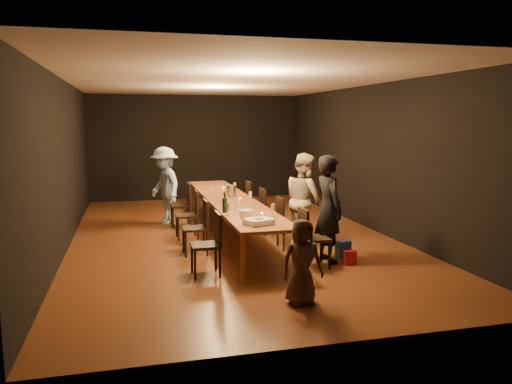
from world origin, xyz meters
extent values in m
plane|color=#452111|center=(0.00, 0.00, 0.00)|extent=(10.00, 10.00, 0.00)
cube|color=black|center=(0.00, 5.00, 1.50)|extent=(6.00, 0.04, 3.00)
cube|color=black|center=(0.00, -5.00, 1.50)|extent=(6.00, 0.04, 3.00)
cube|color=black|center=(-3.00, 0.00, 1.50)|extent=(0.04, 10.00, 3.00)
cube|color=black|center=(3.00, 0.00, 1.50)|extent=(0.04, 10.00, 3.00)
cube|color=silver|center=(0.00, 0.00, 3.00)|extent=(6.00, 10.00, 0.04)
cube|color=brown|center=(0.00, 0.00, 0.72)|extent=(0.90, 6.00, 0.05)
cylinder|color=brown|center=(-0.40, -2.90, 0.35)|extent=(0.08, 0.08, 0.70)
cylinder|color=brown|center=(0.40, -2.90, 0.35)|extent=(0.08, 0.08, 0.70)
cylinder|color=brown|center=(-0.40, 2.90, 0.35)|extent=(0.08, 0.08, 0.70)
cylinder|color=brown|center=(0.40, 2.90, 0.35)|extent=(0.08, 0.08, 0.70)
imported|color=black|center=(1.18, -2.15, 0.86)|extent=(0.49, 0.67, 1.72)
imported|color=#C6B394|center=(1.15, -1.11, 0.85)|extent=(0.70, 0.86, 1.69)
imported|color=#9AC3EE|center=(-1.15, 1.58, 0.85)|extent=(0.98, 1.25, 1.70)
imported|color=#442E26|center=(0.13, -3.84, 0.53)|extent=(0.53, 0.36, 1.07)
cube|color=red|center=(1.44, -2.43, 0.11)|extent=(0.20, 0.11, 0.23)
cube|color=#2755A9|center=(1.50, -2.03, 0.14)|extent=(0.25, 0.19, 0.29)
cube|color=white|center=(-0.08, -2.55, 0.79)|extent=(0.46, 0.42, 0.09)
cube|color=black|center=(-0.08, -2.58, 0.84)|extent=(0.16, 0.14, 0.00)
cube|color=red|center=(-0.08, -2.47, 0.84)|extent=(0.19, 0.10, 0.00)
cylinder|color=white|center=(-0.14, -1.97, 0.81)|extent=(0.24, 0.24, 0.12)
cylinder|color=silver|center=(0.09, 0.32, 0.86)|extent=(0.24, 0.24, 0.22)
cylinder|color=#B2B7B2|center=(0.15, -1.84, 0.77)|extent=(0.05, 0.05, 0.03)
cylinder|color=#B2B7B2|center=(0.15, -0.21, 0.77)|extent=(0.05, 0.05, 0.03)
cylinder|color=#B2B7B2|center=(0.15, 1.50, 0.77)|extent=(0.05, 0.05, 0.03)
camera|label=1|loc=(-1.89, -9.47, 2.25)|focal=35.00mm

